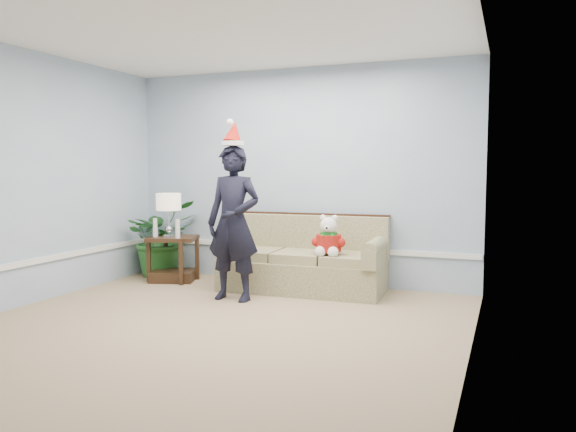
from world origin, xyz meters
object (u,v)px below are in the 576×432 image
(sofa, at_px, (304,263))
(teddy_bear, at_px, (328,240))
(man, at_px, (233,223))
(side_table, at_px, (173,264))
(houseplant, at_px, (162,238))
(table_lamp, at_px, (169,204))

(sofa, relative_size, teddy_bear, 4.19)
(man, height_order, teddy_bear, man)
(man, relative_size, teddy_bear, 3.66)
(sofa, bearing_deg, side_table, -178.21)
(houseplant, bearing_deg, table_lamp, -42.92)
(side_table, distance_m, houseplant, 0.51)
(man, distance_m, teddy_bear, 1.09)
(table_lamp, relative_size, teddy_bear, 1.20)
(houseplant, relative_size, man, 0.61)
(side_table, height_order, man, man)
(side_table, bearing_deg, table_lamp, -111.86)
(man, bearing_deg, side_table, 153.38)
(sofa, relative_size, houseplant, 1.88)
(sofa, relative_size, side_table, 2.68)
(sofa, height_order, side_table, sofa)
(sofa, height_order, table_lamp, table_lamp)
(sofa, xyz_separation_m, side_table, (-1.75, -0.13, -0.09))
(sofa, height_order, teddy_bear, teddy_bear)
(side_table, xyz_separation_m, teddy_bear, (2.12, -0.09, 0.41))
(table_lamp, height_order, man, man)
(houseplant, distance_m, teddy_bear, 2.49)
(side_table, height_order, teddy_bear, teddy_bear)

